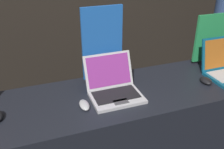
{
  "coord_description": "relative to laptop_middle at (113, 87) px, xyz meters",
  "views": [
    {
      "loc": [
        -0.49,
        -1.08,
        1.79
      ],
      "look_at": [
        0.01,
        0.3,
        1.02
      ],
      "focal_mm": 42.0,
      "sensor_mm": 36.0,
      "label": 1
    }
  ],
  "objects": [
    {
      "name": "laptop_middle",
      "position": [
        0.0,
        0.0,
        0.0
      ],
      "size": [
        0.33,
        0.33,
        0.24
      ],
      "color": "#B7B7BC",
      "rests_on": "display_counter"
    },
    {
      "name": "promo_stand_back",
      "position": [
        0.91,
        0.21,
        0.13
      ],
      "size": [
        0.3,
        0.07,
        0.4
      ],
      "color": "black",
      "rests_on": "display_counter"
    },
    {
      "name": "mouse_middle",
      "position": [
        -0.22,
        -0.08,
        -0.04
      ],
      "size": [
        0.06,
        0.12,
        0.03
      ],
      "color": "#B2B2B7",
      "rests_on": "display_counter"
    },
    {
      "name": "mouse_back",
      "position": [
        0.67,
        -0.08,
        -0.04
      ],
      "size": [
        0.07,
        0.11,
        0.04
      ],
      "color": "black",
      "rests_on": "display_counter"
    },
    {
      "name": "display_counter",
      "position": [
        -0.02,
        -0.01,
        -0.49
      ],
      "size": [
        2.32,
        0.6,
        0.87
      ],
      "color": "black",
      "rests_on": "ground_plane"
    },
    {
      "name": "promo_stand_middle",
      "position": [
        -0.0,
        0.22,
        0.2
      ],
      "size": [
        0.28,
        0.07,
        0.53
      ],
      "color": "black",
      "rests_on": "display_counter"
    }
  ]
}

